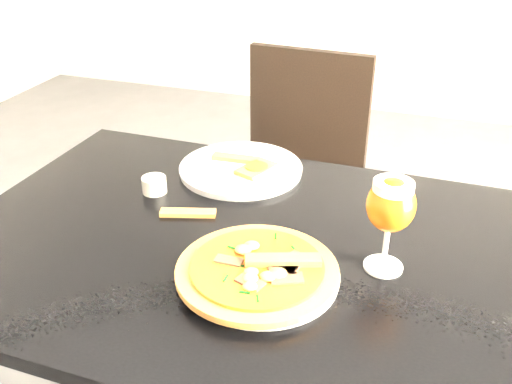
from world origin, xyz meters
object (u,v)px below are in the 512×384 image
(pizza, at_px, (258,269))
(chair_far, at_px, (294,184))
(dining_table, at_px, (253,280))
(beer_glass, at_px, (391,206))

(pizza, bearing_deg, chair_far, 100.36)
(dining_table, distance_m, pizza, 0.16)
(chair_far, height_order, pizza, chair_far)
(dining_table, bearing_deg, chair_far, 99.39)
(pizza, xyz_separation_m, beer_glass, (0.20, 0.11, 0.11))
(chair_far, bearing_deg, pizza, -75.38)
(chair_far, bearing_deg, beer_glass, -59.48)
(beer_glass, bearing_deg, chair_far, 116.25)
(dining_table, distance_m, beer_glass, 0.33)
(pizza, relative_size, beer_glass, 1.59)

